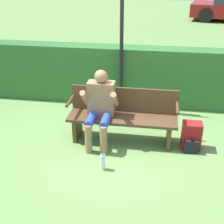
{
  "coord_description": "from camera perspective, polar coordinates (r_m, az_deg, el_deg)",
  "views": [
    {
      "loc": [
        0.53,
        -4.36,
        2.66
      ],
      "look_at": [
        -0.15,
        -0.1,
        0.55
      ],
      "focal_mm": 50.0,
      "sensor_mm": 36.0,
      "label": 1
    }
  ],
  "objects": [
    {
      "name": "backpack",
      "position": [
        4.98,
        14.3,
        -4.4
      ],
      "size": [
        0.3,
        0.3,
        0.44
      ],
      "color": "maroon",
      "rests_on": "ground"
    },
    {
      "name": "signpost",
      "position": [
        5.76,
        1.76,
        13.99
      ],
      "size": [
        0.41,
        0.09,
        2.58
      ],
      "color": "black",
      "rests_on": "ground"
    },
    {
      "name": "water_bottle",
      "position": [
        4.41,
        -1.72,
        -9.13
      ],
      "size": [
        0.07,
        0.07,
        0.26
      ],
      "color": "white",
      "rests_on": "ground"
    },
    {
      "name": "person_seated",
      "position": [
        4.83,
        -2.19,
        1.3
      ],
      "size": [
        0.55,
        0.63,
        1.17
      ],
      "color": "#997051",
      "rests_on": "ground"
    },
    {
      "name": "park_bench",
      "position": [
        4.98,
        2.0,
        -0.55
      ],
      "size": [
        1.73,
        0.47,
        0.84
      ],
      "color": "#513823",
      "rests_on": "ground"
    },
    {
      "name": "hedge_back",
      "position": [
        6.27,
        3.73,
        6.61
      ],
      "size": [
        12.0,
        0.43,
        1.16
      ],
      "color": "#2D662D",
      "rests_on": "ground"
    },
    {
      "name": "ground_plane",
      "position": [
        5.13,
        1.84,
        -5.18
      ],
      "size": [
        40.0,
        40.0,
        0.0
      ],
      "primitive_type": "plane",
      "color": "#668E4C"
    }
  ]
}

